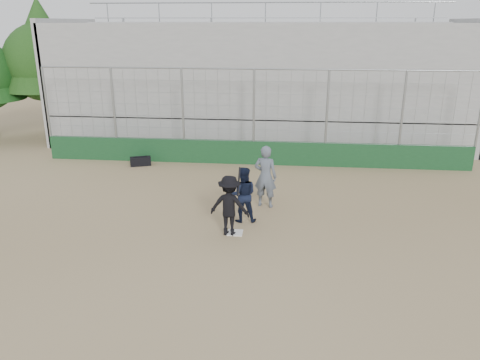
# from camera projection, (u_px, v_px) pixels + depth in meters

# --- Properties ---
(ground) EXTENTS (90.00, 90.00, 0.00)m
(ground) POSITION_uv_depth(u_px,v_px,m) (235.00, 233.00, 13.53)
(ground) COLOR brown
(ground) RESTS_ON ground
(home_plate) EXTENTS (0.44, 0.44, 0.02)m
(home_plate) POSITION_uv_depth(u_px,v_px,m) (235.00, 233.00, 13.53)
(home_plate) COLOR white
(home_plate) RESTS_ON ground
(backstop) EXTENTS (18.10, 0.25, 4.04)m
(backstop) POSITION_uv_depth(u_px,v_px,m) (254.00, 142.00, 19.82)
(backstop) COLOR #123A1C
(backstop) RESTS_ON ground
(bleachers) EXTENTS (20.25, 6.70, 6.98)m
(bleachers) POSITION_uv_depth(u_px,v_px,m) (261.00, 81.00, 23.85)
(bleachers) COLOR gray
(bleachers) RESTS_ON ground
(tree_left) EXTENTS (4.48, 4.48, 7.00)m
(tree_left) POSITION_uv_depth(u_px,v_px,m) (43.00, 51.00, 23.55)
(tree_left) COLOR #3B2A15
(tree_left) RESTS_ON ground
(batter_at_plate) EXTENTS (1.22, 0.84, 1.91)m
(batter_at_plate) POSITION_uv_depth(u_px,v_px,m) (229.00, 205.00, 13.20)
(batter_at_plate) COLOR black
(batter_at_plate) RESTS_ON ground
(catcher_crouched) EXTENTS (0.91, 0.75, 1.17)m
(catcher_crouched) POSITION_uv_depth(u_px,v_px,m) (243.00, 204.00, 14.13)
(catcher_crouched) COLOR black
(catcher_crouched) RESTS_ON ground
(umpire) EXTENTS (0.85, 0.66, 1.86)m
(umpire) POSITION_uv_depth(u_px,v_px,m) (265.00, 179.00, 15.21)
(umpire) COLOR #535C69
(umpire) RESTS_ON ground
(equipment_bag) EXTENTS (0.93, 0.63, 0.41)m
(equipment_bag) POSITION_uv_depth(u_px,v_px,m) (141.00, 161.00, 19.84)
(equipment_bag) COLOR black
(equipment_bag) RESTS_ON ground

